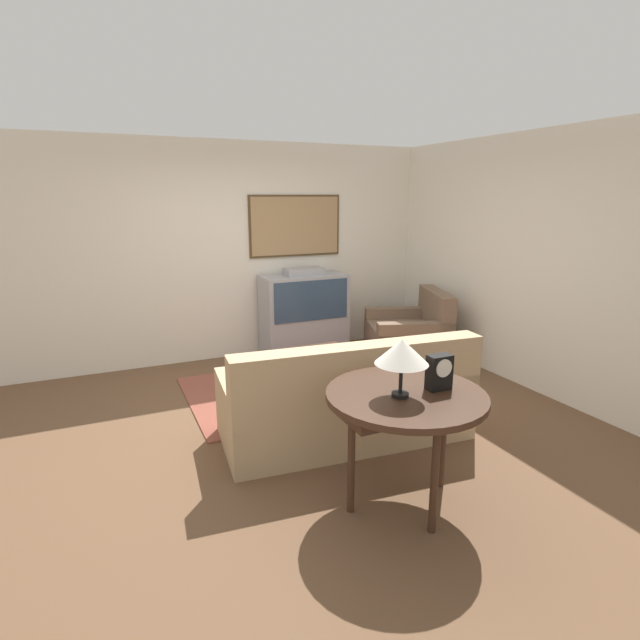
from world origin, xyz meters
name	(u,v)px	position (x,y,z in m)	size (l,w,h in m)	color
ground_plane	(296,418)	(0.00, 0.00, 0.00)	(12.00, 12.00, 0.00)	brown
wall_back	(233,252)	(0.02, 2.13, 1.36)	(12.00, 0.10, 2.70)	silver
wall_right	(518,261)	(2.63, 0.00, 1.35)	(0.06, 12.00, 2.70)	silver
area_rug	(304,387)	(0.36, 0.67, 0.01)	(2.45, 1.68, 0.01)	brown
tv	(304,314)	(0.84, 1.81, 0.54)	(1.10, 0.51, 1.14)	#9E9EA3
couch	(347,404)	(0.26, -0.55, 0.32)	(2.15, 1.08, 0.92)	tan
armchair	(410,337)	(1.99, 1.06, 0.29)	(1.19, 1.23, 0.88)	brown
coffee_table	(303,357)	(0.34, 0.62, 0.37)	(1.02, 0.50, 0.42)	#3D2619
console_table	(406,403)	(0.18, -1.54, 0.73)	(1.05, 1.05, 0.80)	#3D2619
table_lamp	(402,352)	(0.10, -1.57, 1.10)	(0.34, 0.34, 0.38)	black
mantel_clock	(439,372)	(0.40, -1.57, 0.92)	(0.16, 0.10, 0.24)	black
remote	(303,350)	(0.36, 0.69, 0.43)	(0.05, 0.16, 0.02)	black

